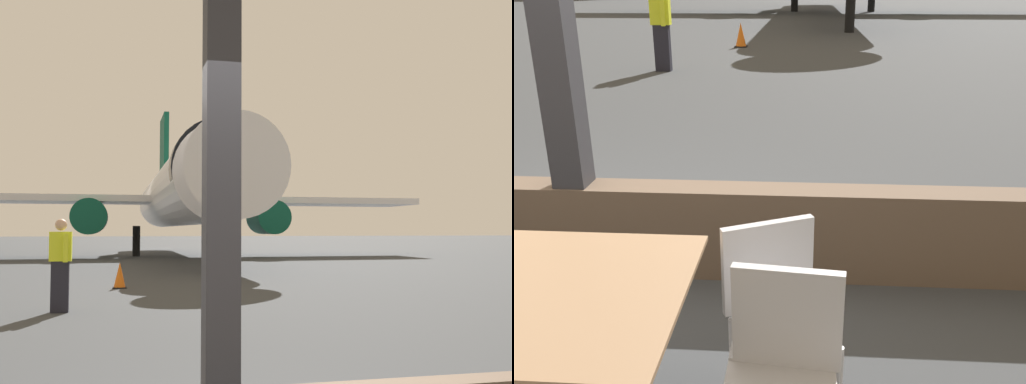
% 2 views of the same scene
% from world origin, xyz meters
% --- Properties ---
extents(ground_plane, '(220.00, 220.00, 0.00)m').
position_xyz_m(ground_plane, '(0.00, 40.00, 0.00)').
color(ground_plane, '#383A3D').
extents(window_frame, '(9.16, 0.24, 3.92)m').
position_xyz_m(window_frame, '(0.00, 0.00, 1.41)').
color(window_frame, brown).
rests_on(window_frame, ground).
extents(dining_table, '(0.96, 0.96, 0.75)m').
position_xyz_m(dining_table, '(0.56, -1.48, 0.50)').
color(dining_table, '#8C6B4C').
rests_on(dining_table, ground).
extents(cafe_chair_window_left, '(0.42, 0.42, 0.87)m').
position_xyz_m(cafe_chair_window_left, '(1.40, -1.60, 0.53)').
color(cafe_chair_window_left, '#B2B2B7').
rests_on(cafe_chair_window_left, ground).
extents(cafe_chair_aisle_left, '(0.51, 0.51, 0.88)m').
position_xyz_m(cafe_chair_aisle_left, '(1.35, -1.22, 0.53)').
color(cafe_chair_aisle_left, '#B2B2B7').
rests_on(cafe_chair_aisle_left, ground).
extents(ground_crew_worker, '(0.40, 0.52, 1.74)m').
position_xyz_m(ground_crew_worker, '(-1.58, 8.46, 0.90)').
color(ground_crew_worker, black).
rests_on(ground_crew_worker, ground).
extents(traffic_cone, '(0.36, 0.36, 0.68)m').
position_xyz_m(traffic_cone, '(-0.46, 13.07, 0.32)').
color(traffic_cone, orange).
rests_on(traffic_cone, ground).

